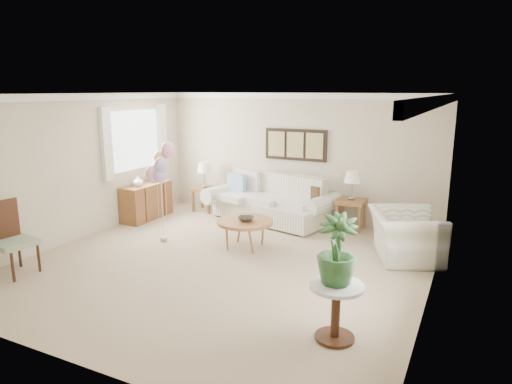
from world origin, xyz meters
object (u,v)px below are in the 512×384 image
Objects in this scene: sofa at (271,203)px; coffee_table at (245,222)px; balloon_cluster at (161,165)px; armchair at (405,235)px; accent_chair at (10,237)px.

sofa reaches higher than coffee_table.
sofa is 1.73m from coffee_table.
coffee_table is 0.54× the size of balloon_cluster.
sofa is 2.39× the size of armchair.
accent_chair reaches higher than coffee_table.
balloon_cluster reaches higher than sofa.
balloon_cluster is at bearing 62.95° from accent_chair.
accent_chair is (-2.28, -4.22, 0.19)m from sofa.
sofa is at bearing 99.37° from coffee_table.
accent_chair is at bearing -118.39° from sofa.
armchair is 4.25m from balloon_cluster.
armchair is (2.82, -1.03, 0.01)m from sofa.
armchair is at bearing 32.02° from accent_chair.
sofa is 4.80m from accent_chair.
coffee_table is 1.77m from balloon_cluster.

